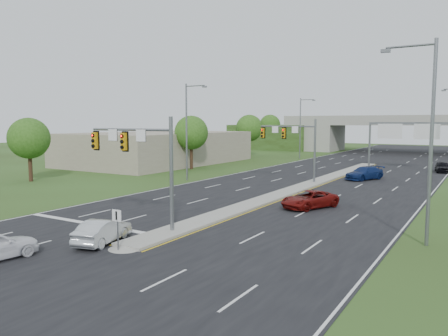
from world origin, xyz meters
TOP-DOWN VIEW (x-y plane):
  - ground at (0.00, 0.00)m, footprint 240.00×240.00m
  - road at (0.00, 35.00)m, footprint 24.00×160.00m
  - median at (0.00, 23.00)m, footprint 2.00×54.00m
  - median_nose at (0.00, -4.00)m, footprint 2.00×2.00m
  - lane_markings at (-0.60, 28.91)m, footprint 23.72×160.00m
  - signal_mast_near at (-2.26, -0.07)m, footprint 6.62×0.60m
  - signal_mast_far at (-2.26, 24.93)m, footprint 6.62×0.60m
  - keep_right_sign at (0.00, -4.53)m, footprint 0.60×0.13m
  - sign_gantry at (6.68, 44.92)m, footprint 11.58×0.44m
  - overpass at (0.00, 80.00)m, footprint 80.00×14.00m
  - lightpole_l_mid at (-13.30, 20.00)m, footprint 2.85×0.25m
  - lightpole_l_far at (-13.30, 55.00)m, footprint 2.85×0.25m
  - lightpole_r_near at (13.30, 5.00)m, footprint 2.85×0.25m
  - tree_l_near at (-20.00, 30.00)m, footprint 4.80×4.80m
  - tree_l_mid at (-24.00, 55.00)m, footprint 5.20×5.20m
  - tree_l_close at (-28.00, 10.00)m, footprint 4.60×4.60m
  - tree_back_a at (-38.00, 94.00)m, footprint 6.00×6.00m
  - tree_back_b at (-24.00, 94.00)m, footprint 5.60×5.60m
  - commercial_building at (-30.00, 35.00)m, footprint 18.00×30.00m
  - car_silver at (-1.85, -3.79)m, footprint 2.43×4.30m
  - car_far_a at (4.41, 11.59)m, footprint 3.97×5.36m
  - car_far_b at (3.92, 30.99)m, footprint 4.05×5.62m
  - car_far_c at (11.00, 44.14)m, footprint 2.41×4.52m

SIDE VIEW (x-z plane):
  - ground at x=0.00m, z-range 0.00..0.00m
  - road at x=0.00m, z-range 0.00..0.02m
  - lane_markings at x=-0.60m, z-range 0.02..0.03m
  - median at x=0.00m, z-range 0.02..0.18m
  - median_nose at x=0.00m, z-range 0.02..0.18m
  - car_silver at x=-1.85m, z-range 0.02..1.36m
  - car_far_a at x=4.41m, z-range 0.02..1.37m
  - car_far_c at x=11.00m, z-range 0.02..1.48m
  - car_far_b at x=3.92m, z-range 0.02..1.53m
  - keep_right_sign at x=0.00m, z-range 0.42..2.62m
  - commercial_building at x=-30.00m, z-range 0.00..5.00m
  - overpass at x=0.00m, z-range -0.50..7.60m
  - signal_mast_near at x=-2.26m, z-range 1.23..8.23m
  - signal_mast_far at x=-2.26m, z-range 1.23..8.23m
  - tree_l_close at x=-28.00m, z-range 1.27..8.44m
  - tree_l_near at x=-20.00m, z-range 1.38..8.98m
  - sign_gantry at x=6.68m, z-range 1.90..8.58m
  - tree_l_mid at x=-24.00m, z-range 1.44..9.57m
  - tree_back_b at x=-24.00m, z-range 1.35..9.67m
  - tree_back_a at x=-38.00m, z-range 1.41..10.26m
  - lightpole_l_mid at x=-13.30m, z-range 0.60..11.60m
  - lightpole_l_far at x=-13.30m, z-range 0.60..11.60m
  - lightpole_r_near at x=13.30m, z-range 0.60..11.60m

